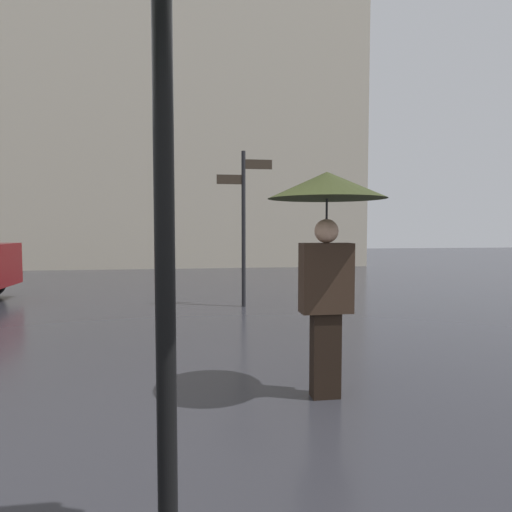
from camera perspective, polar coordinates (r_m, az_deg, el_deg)
The scene contains 4 objects.
ground_plane at distance 3.08m, azimuth -18.00°, elevation -26.71°, with size 60.00×60.00×0.00m, color #26262B.
pedestrian_with_umbrella at distance 4.09m, azimuth 8.90°, elevation 4.91°, with size 1.06×1.06×2.04m.
street_signpost at distance 8.84m, azimuth -1.55°, elevation 5.44°, with size 1.08×0.08×3.03m.
building_block at distance 20.16m, azimuth -10.21°, elevation 24.93°, with size 15.17×2.88×17.83m, color #B2A893.
Camera 1 is at (0.47, -2.62, 1.54)m, focal length 31.70 mm.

